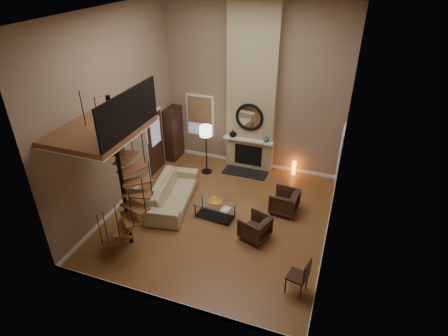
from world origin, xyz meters
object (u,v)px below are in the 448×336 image
(armchair_near, at_px, (287,202))
(accent_lamp, at_px, (294,168))
(coffee_table, at_px, (215,209))
(floor_lamp, at_px, (206,135))
(side_chair, at_px, (301,275))
(armchair_far, at_px, (257,228))
(hutch, at_px, (173,133))
(sofa, at_px, (173,192))

(armchair_near, relative_size, accent_lamp, 1.62)
(coffee_table, height_order, floor_lamp, floor_lamp)
(armchair_near, bearing_deg, coffee_table, -58.95)
(side_chair, bearing_deg, armchair_near, 107.30)
(coffee_table, bearing_deg, floor_lamp, 117.30)
(accent_lamp, bearing_deg, armchair_far, -94.87)
(hutch, distance_m, floor_lamp, 1.70)
(sofa, distance_m, floor_lamp, 2.31)
(sofa, relative_size, side_chair, 2.72)
(armchair_far, distance_m, side_chair, 1.98)
(sofa, distance_m, accent_lamp, 4.26)
(armchair_far, bearing_deg, sofa, -85.05)
(sofa, relative_size, armchair_near, 3.30)
(sofa, bearing_deg, coffee_table, -108.23)
(coffee_table, distance_m, accent_lamp, 3.54)
(hutch, height_order, side_chair, hutch)
(armchair_far, relative_size, side_chair, 0.76)
(coffee_table, xyz_separation_m, floor_lamp, (-1.16, 2.26, 1.13))
(hutch, distance_m, coffee_table, 3.98)
(coffee_table, distance_m, side_chair, 3.36)
(sofa, xyz_separation_m, accent_lamp, (3.10, 2.92, -0.15))
(hutch, relative_size, floor_lamp, 1.10)
(side_chair, bearing_deg, hutch, 138.66)
(floor_lamp, bearing_deg, side_chair, -46.80)
(armchair_near, xyz_separation_m, floor_lamp, (-3.04, 1.35, 1.06))
(floor_lamp, bearing_deg, sofa, -97.10)
(accent_lamp, bearing_deg, coffee_table, -118.32)
(floor_lamp, bearing_deg, hutch, 158.08)
(armchair_far, relative_size, coffee_table, 0.58)
(hutch, relative_size, accent_lamp, 4.01)
(armchair_near, distance_m, floor_lamp, 3.49)
(hutch, height_order, coffee_table, hutch)
(armchair_near, height_order, floor_lamp, floor_lamp)
(armchair_near, xyz_separation_m, coffee_table, (-1.87, -0.91, -0.07))
(hutch, relative_size, armchair_far, 2.68)
(accent_lamp, bearing_deg, sofa, -136.76)
(armchair_far, bearing_deg, accent_lamp, -165.68)
(floor_lamp, height_order, side_chair, floor_lamp)
(side_chair, bearing_deg, armchair_far, 134.45)
(coffee_table, relative_size, side_chair, 1.31)
(coffee_table, bearing_deg, armchair_near, 25.86)
(coffee_table, bearing_deg, hutch, 133.10)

